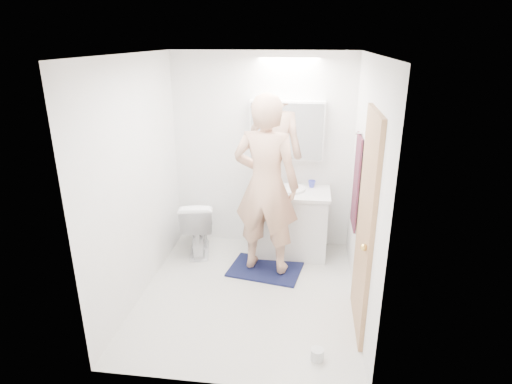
% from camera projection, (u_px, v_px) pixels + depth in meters
% --- Properties ---
extents(floor, '(2.50, 2.50, 0.00)m').
position_uv_depth(floor, '(248.00, 293.00, 4.44)').
color(floor, silver).
rests_on(floor, ground).
extents(ceiling, '(2.50, 2.50, 0.00)m').
position_uv_depth(ceiling, '(247.00, 54.00, 3.61)').
color(ceiling, white).
rests_on(ceiling, floor).
extents(wall_back, '(2.50, 0.00, 2.50)m').
position_uv_depth(wall_back, '(262.00, 153.00, 5.19)').
color(wall_back, white).
rests_on(wall_back, floor).
extents(wall_front, '(2.50, 0.00, 2.50)m').
position_uv_depth(wall_front, '(221.00, 247.00, 2.86)').
color(wall_front, white).
rests_on(wall_front, floor).
extents(wall_left, '(0.00, 2.50, 2.50)m').
position_uv_depth(wall_left, '(137.00, 181.00, 4.16)').
color(wall_left, white).
rests_on(wall_left, floor).
extents(wall_right, '(0.00, 2.50, 2.50)m').
position_uv_depth(wall_right, '(365.00, 191.00, 3.89)').
color(wall_right, white).
rests_on(wall_right, floor).
extents(vanity_cabinet, '(0.90, 0.55, 0.78)m').
position_uv_depth(vanity_cabinet, '(289.00, 224.00, 5.16)').
color(vanity_cabinet, silver).
rests_on(vanity_cabinet, floor).
extents(countertop, '(0.95, 0.58, 0.04)m').
position_uv_depth(countertop, '(290.00, 192.00, 5.02)').
color(countertop, white).
rests_on(countertop, vanity_cabinet).
extents(sink_basin, '(0.36, 0.36, 0.03)m').
position_uv_depth(sink_basin, '(290.00, 189.00, 5.03)').
color(sink_basin, white).
rests_on(sink_basin, countertop).
extents(faucet, '(0.02, 0.02, 0.16)m').
position_uv_depth(faucet, '(291.00, 179.00, 5.19)').
color(faucet, silver).
rests_on(faucet, countertop).
extents(medicine_cabinet, '(0.88, 0.14, 0.70)m').
position_uv_depth(medicine_cabinet, '(287.00, 130.00, 4.98)').
color(medicine_cabinet, white).
rests_on(medicine_cabinet, wall_back).
extents(mirror_panel, '(0.84, 0.01, 0.66)m').
position_uv_depth(mirror_panel, '(287.00, 132.00, 4.91)').
color(mirror_panel, silver).
rests_on(mirror_panel, medicine_cabinet).
extents(toilet, '(0.52, 0.75, 0.70)m').
position_uv_depth(toilet, '(198.00, 226.00, 5.20)').
color(toilet, white).
rests_on(toilet, floor).
extents(bath_rug, '(0.89, 0.68, 0.02)m').
position_uv_depth(bath_rug, '(265.00, 269.00, 4.88)').
color(bath_rug, '#161543').
rests_on(bath_rug, floor).
extents(person, '(0.80, 0.60, 1.98)m').
position_uv_depth(person, '(266.00, 186.00, 4.52)').
color(person, tan).
rests_on(person, bath_rug).
extents(door, '(0.04, 0.80, 2.00)m').
position_uv_depth(door, '(365.00, 226.00, 3.64)').
color(door, tan).
rests_on(door, wall_right).
extents(door_knob, '(0.06, 0.06, 0.06)m').
position_uv_depth(door_knob, '(364.00, 247.00, 3.38)').
color(door_knob, gold).
rests_on(door_knob, door).
extents(towel, '(0.02, 0.42, 1.00)m').
position_uv_depth(towel, '(356.00, 182.00, 4.44)').
color(towel, '#141A3F').
rests_on(towel, wall_right).
extents(towel_hook, '(0.07, 0.02, 0.02)m').
position_uv_depth(towel_hook, '(359.00, 133.00, 4.27)').
color(towel_hook, silver).
rests_on(towel_hook, wall_right).
extents(soap_bottle_a, '(0.11, 0.11, 0.20)m').
position_uv_depth(soap_bottle_a, '(268.00, 178.00, 5.15)').
color(soap_bottle_a, beige).
rests_on(soap_bottle_a, countertop).
extents(soap_bottle_b, '(0.10, 0.10, 0.16)m').
position_uv_depth(soap_bottle_b, '(272.00, 179.00, 5.18)').
color(soap_bottle_b, '#5287AF').
rests_on(soap_bottle_b, countertop).
extents(toothbrush_cup, '(0.10, 0.10, 0.08)m').
position_uv_depth(toothbrush_cup, '(312.00, 184.00, 5.12)').
color(toothbrush_cup, '#414BC5').
rests_on(toothbrush_cup, countertop).
extents(toilet_paper_roll, '(0.11, 0.11, 0.10)m').
position_uv_depth(toilet_paper_roll, '(317.00, 354.00, 3.52)').
color(toilet_paper_roll, silver).
rests_on(toilet_paper_roll, floor).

